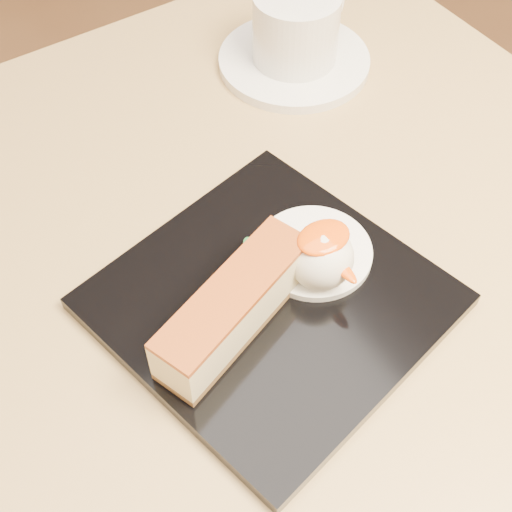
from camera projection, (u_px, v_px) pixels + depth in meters
table at (252, 420)px, 0.64m from camera, size 0.80×0.80×0.72m
dessert_plate at (271, 302)px, 0.53m from camera, size 0.26×0.26×0.01m
cheesecake at (234, 307)px, 0.49m from camera, size 0.14×0.08×0.04m
cream_smear at (314, 252)px, 0.55m from camera, size 0.09×0.09×0.01m
ice_cream_scoop at (321, 258)px, 0.52m from camera, size 0.05×0.05×0.05m
mango_sauce at (323, 237)px, 0.50m from camera, size 0.04×0.03×0.01m
mint_sprig at (264, 243)px, 0.55m from camera, size 0.04×0.03×0.00m
saucer at (294, 61)px, 0.71m from camera, size 0.15×0.15×0.01m
coffee_cup at (297, 25)px, 0.68m from camera, size 0.11×0.08×0.07m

